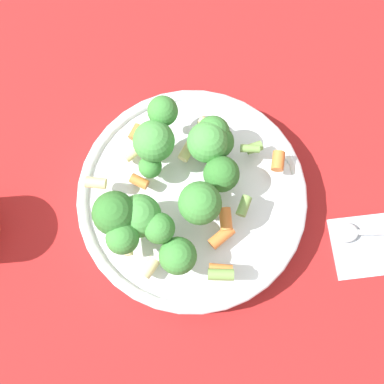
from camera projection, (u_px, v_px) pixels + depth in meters
ground_plane at (192, 203)px, 0.57m from camera, size 3.00×3.00×0.00m
bowl at (192, 198)px, 0.55m from camera, size 0.28×0.28×0.04m
pasta_salad at (174, 182)px, 0.49m from camera, size 0.20×0.20×0.08m
napkin at (379, 244)px, 0.56m from camera, size 0.13×0.14×0.01m
spoon at (370, 232)px, 0.55m from camera, size 0.09×0.15×0.01m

